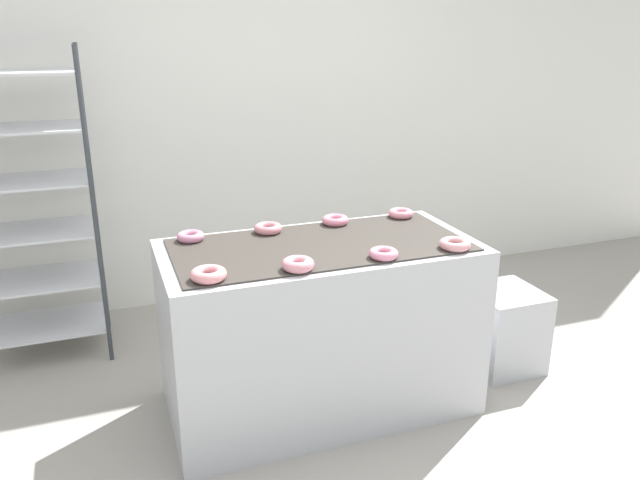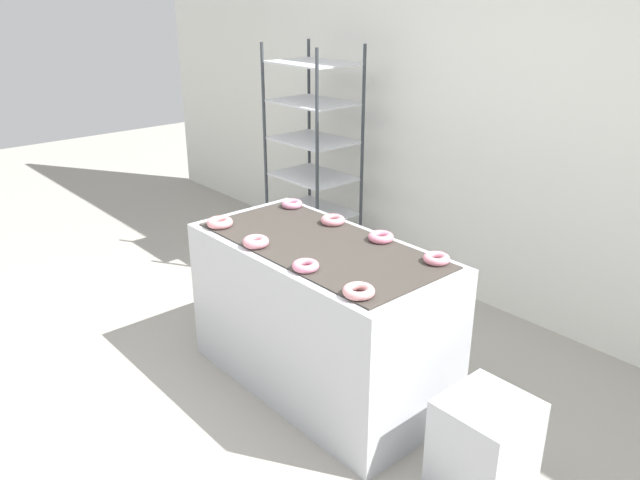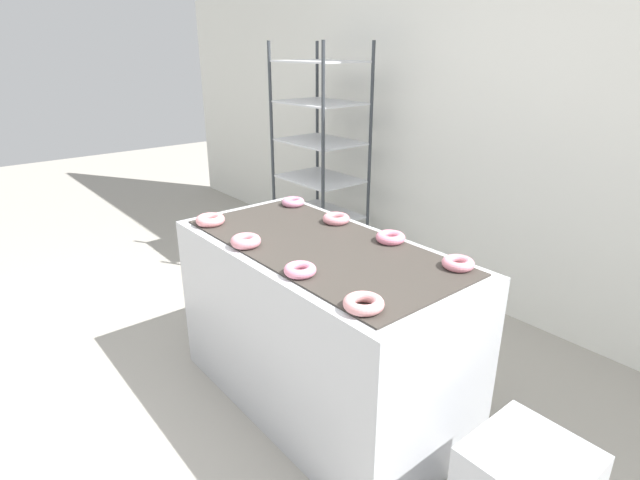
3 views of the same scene
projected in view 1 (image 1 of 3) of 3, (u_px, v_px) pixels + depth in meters
name	position (u px, v px, depth m)	size (l,w,h in m)	color
wall_back	(239.00, 89.00, 4.01)	(8.00, 0.05, 2.80)	silver
fryer_machine	(320.00, 327.00, 2.97)	(1.44, 0.71, 0.84)	#B7BABF
baking_rack_cart	(34.00, 207.00, 3.34)	(0.63, 0.47, 1.70)	#33383D
glaze_bin	(503.00, 329.00, 3.39)	(0.36, 0.37, 0.44)	#B7BABF
donut_near_left	(209.00, 274.00, 2.43)	(0.14, 0.14, 0.04)	pink
donut_near_midleft	(298.00, 264.00, 2.53)	(0.13, 0.13, 0.05)	pink
donut_near_midright	(384.00, 254.00, 2.66)	(0.13, 0.13, 0.04)	pink
donut_near_right	(455.00, 244.00, 2.78)	(0.14, 0.14, 0.04)	pink
donut_far_left	(191.00, 236.00, 2.88)	(0.13, 0.13, 0.04)	pink
donut_far_midleft	(268.00, 228.00, 2.99)	(0.13, 0.13, 0.04)	#D3828C
donut_far_midright	(335.00, 220.00, 3.12)	(0.13, 0.13, 0.04)	pink
donut_far_right	(401.00, 213.00, 3.24)	(0.13, 0.13, 0.04)	pink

